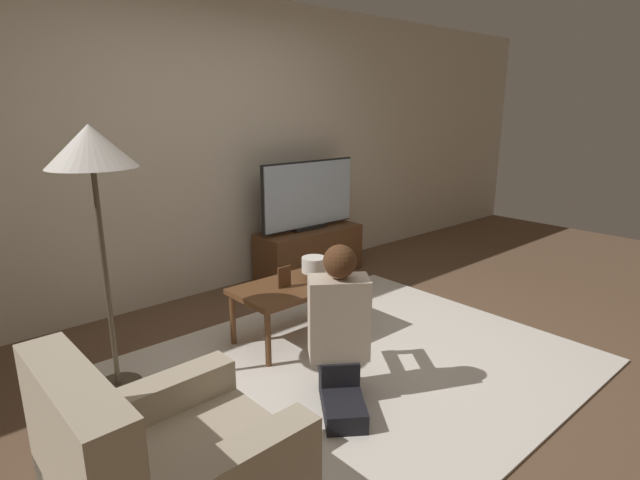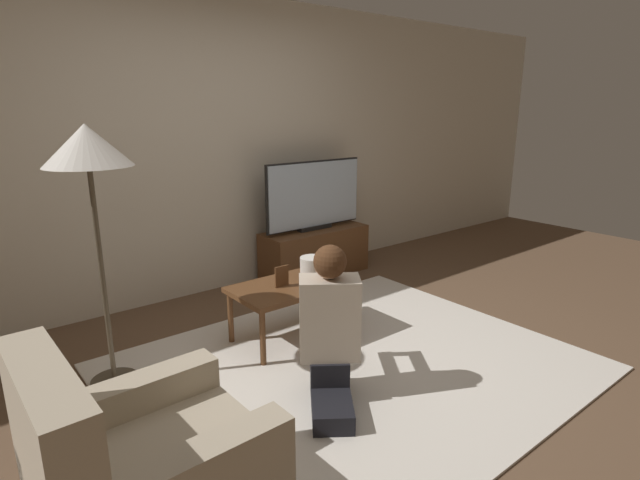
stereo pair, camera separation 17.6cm
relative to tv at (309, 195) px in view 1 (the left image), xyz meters
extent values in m
plane|color=brown|center=(-0.97, -1.63, -0.82)|extent=(10.00, 10.00, 0.00)
cube|color=beige|center=(-0.97, 0.30, 0.48)|extent=(10.00, 0.06, 2.60)
cube|color=silver|center=(-0.97, -1.63, -0.81)|extent=(2.84, 2.33, 0.02)
cube|color=brown|center=(0.00, 0.00, -0.58)|extent=(1.10, 0.41, 0.48)
cube|color=black|center=(0.00, 0.00, -0.32)|extent=(0.38, 0.08, 0.04)
cube|color=black|center=(0.00, 0.00, 0.01)|extent=(1.11, 0.03, 0.65)
cube|color=silver|center=(0.00, 0.00, 0.01)|extent=(1.08, 0.04, 0.62)
cube|color=brown|center=(-1.01, -1.04, -0.41)|extent=(0.88, 0.51, 0.04)
cylinder|color=brown|center=(-1.41, -1.25, -0.62)|extent=(0.04, 0.04, 0.39)
cylinder|color=brown|center=(-0.61, -1.25, -0.62)|extent=(0.04, 0.04, 0.39)
cylinder|color=brown|center=(-1.41, -0.82, -0.62)|extent=(0.04, 0.04, 0.39)
cylinder|color=brown|center=(-0.61, -0.82, -0.62)|extent=(0.04, 0.04, 0.39)
cylinder|color=#4C4233|center=(-2.24, -0.84, -0.80)|extent=(0.28, 0.28, 0.03)
cylinder|color=#4C4233|center=(-2.24, -0.84, -0.03)|extent=(0.03, 0.03, 1.51)
cone|color=silver|center=(-2.24, -0.84, 0.64)|extent=(0.48, 0.48, 0.23)
cube|color=#B7A88E|center=(-2.78, -2.14, -0.19)|extent=(0.18, 0.72, 0.45)
cube|color=#B7A88E|center=(-2.46, -1.84, -0.54)|extent=(0.81, 0.16, 0.55)
cube|color=black|center=(-1.40, -1.93, -0.75)|extent=(0.45, 0.50, 0.11)
cube|color=black|center=(-1.29, -1.79, -0.62)|extent=(0.32, 0.32, 0.14)
cube|color=#C1B29E|center=(-1.29, -1.79, -0.32)|extent=(0.39, 0.36, 0.47)
sphere|color=tan|center=(-1.29, -1.79, 0.01)|extent=(0.18, 0.18, 0.18)
sphere|color=#4C2D19|center=(-1.31, -1.80, 0.03)|extent=(0.18, 0.18, 0.18)
cube|color=black|center=(-1.08, -1.49, -0.29)|extent=(0.13, 0.11, 0.04)
cylinder|color=#C1B29E|center=(-1.06, -1.65, -0.29)|extent=(0.23, 0.28, 0.07)
cylinder|color=#C1B29E|center=(-1.23, -1.53, -0.29)|extent=(0.23, 0.28, 0.07)
cube|color=brown|center=(-1.10, -1.03, -0.31)|extent=(0.11, 0.01, 0.15)
cylinder|color=#4C3823|center=(-0.85, -1.05, -0.36)|extent=(0.10, 0.10, 0.06)
cylinder|color=silver|center=(-0.85, -1.05, -0.27)|extent=(0.18, 0.18, 0.11)
camera|label=1|loc=(-3.11, -3.68, 0.85)|focal=28.00mm
camera|label=2|loc=(-2.97, -3.79, 0.85)|focal=28.00mm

